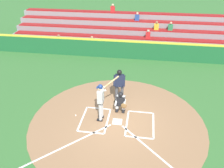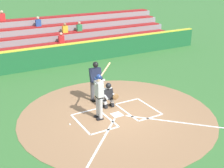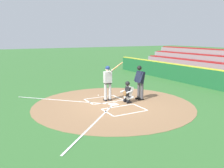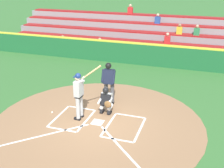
{
  "view_description": "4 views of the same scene",
  "coord_description": "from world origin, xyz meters",
  "px_view_note": "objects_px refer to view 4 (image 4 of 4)",
  "views": [
    {
      "loc": [
        -1.01,
        8.31,
        6.8
      ],
      "look_at": [
        0.44,
        -1.29,
        1.25
      ],
      "focal_mm": 37.01,
      "sensor_mm": 36.0,
      "label": 1
    },
    {
      "loc": [
        5.6,
        9.43,
        5.64
      ],
      "look_at": [
        -0.31,
        -0.96,
        0.98
      ],
      "focal_mm": 47.84,
      "sensor_mm": 36.0,
      "label": 2
    },
    {
      "loc": [
        -10.22,
        5.77,
        3.37
      ],
      "look_at": [
        0.57,
        -0.24,
        0.93
      ],
      "focal_mm": 38.8,
      "sensor_mm": 36.0,
      "label": 3
    },
    {
      "loc": [
        -3.58,
        9.01,
        5.47
      ],
      "look_at": [
        -0.26,
        -0.95,
        1.25
      ],
      "focal_mm": 46.7,
      "sensor_mm": 36.0,
      "label": 4
    }
  ],
  "objects_px": {
    "catcher": "(106,100)",
    "plate_umpire": "(109,80)",
    "batter": "(79,93)",
    "baseball": "(52,112)"
  },
  "relations": [
    {
      "from": "batter",
      "to": "baseball",
      "type": "bearing_deg",
      "value": -2.26
    },
    {
      "from": "catcher",
      "to": "plate_umpire",
      "type": "height_order",
      "value": "plate_umpire"
    },
    {
      "from": "batter",
      "to": "catcher",
      "type": "distance_m",
      "value": 1.2
    },
    {
      "from": "batter",
      "to": "baseball",
      "type": "relative_size",
      "value": 28.76
    },
    {
      "from": "batter",
      "to": "baseball",
      "type": "height_order",
      "value": "batter"
    },
    {
      "from": "plate_umpire",
      "to": "baseball",
      "type": "relative_size",
      "value": 25.2
    },
    {
      "from": "plate_umpire",
      "to": "baseball",
      "type": "height_order",
      "value": "plate_umpire"
    },
    {
      "from": "plate_umpire",
      "to": "batter",
      "type": "bearing_deg",
      "value": 68.39
    },
    {
      "from": "plate_umpire",
      "to": "baseball",
      "type": "bearing_deg",
      "value": 39.3
    },
    {
      "from": "catcher",
      "to": "plate_umpire",
      "type": "relative_size",
      "value": 0.61
    }
  ]
}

